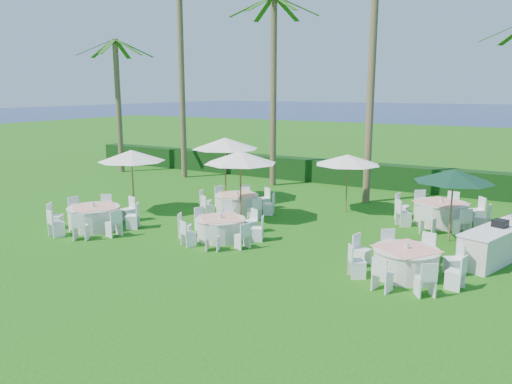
% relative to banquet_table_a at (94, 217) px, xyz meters
% --- Properties ---
extents(ground, '(120.00, 120.00, 0.00)m').
position_rel_banquet_table_a_xyz_m(ground, '(4.68, 0.69, -0.42)').
color(ground, '#18560E').
rests_on(ground, ground).
extents(hedge, '(34.00, 1.00, 1.20)m').
position_rel_banquet_table_a_xyz_m(hedge, '(4.68, 12.69, 0.18)').
color(hedge, black).
rests_on(hedge, ground).
extents(ocean, '(260.00, 260.00, 0.00)m').
position_rel_banquet_table_a_xyz_m(ocean, '(4.68, 102.69, -0.42)').
color(ocean, '#081552').
rests_on(ocean, ground).
extents(banquet_table_a, '(3.19, 3.19, 0.97)m').
position_rel_banquet_table_a_xyz_m(banquet_table_a, '(0.00, 0.00, 0.00)').
color(banquet_table_a, beige).
rests_on(banquet_table_a, ground).
extents(banquet_table_b, '(2.78, 2.78, 0.88)m').
position_rel_banquet_table_a_xyz_m(banquet_table_b, '(4.66, 1.22, -0.04)').
color(banquet_table_b, beige).
rests_on(banquet_table_b, ground).
extents(banquet_table_c, '(3.06, 3.06, 0.93)m').
position_rel_banquet_table_a_xyz_m(banquet_table_c, '(10.82, 0.91, -0.02)').
color(banquet_table_c, beige).
rests_on(banquet_table_c, ground).
extents(banquet_table_e, '(3.00, 3.00, 0.93)m').
position_rel_banquet_table_a_xyz_m(banquet_table_e, '(3.21, 4.51, -0.02)').
color(banquet_table_e, beige).
rests_on(banquet_table_e, ground).
extents(banquet_table_f, '(3.37, 3.37, 1.01)m').
position_rel_banquet_table_a_xyz_m(banquet_table_f, '(10.63, 6.84, 0.02)').
color(banquet_table_f, beige).
rests_on(banquet_table_f, ground).
extents(umbrella_a, '(2.64, 2.64, 2.56)m').
position_rel_banquet_table_a_xyz_m(umbrella_a, '(-0.38, 2.41, 1.91)').
color(umbrella_a, brown).
rests_on(umbrella_a, ground).
extents(umbrella_b, '(2.72, 2.72, 2.67)m').
position_rel_banquet_table_a_xyz_m(umbrella_b, '(4.00, 3.53, 2.01)').
color(umbrella_b, brown).
rests_on(umbrella_b, ground).
extents(umbrella_c, '(2.94, 2.94, 2.83)m').
position_rel_banquet_table_a_xyz_m(umbrella_c, '(1.56, 6.16, 2.16)').
color(umbrella_c, brown).
rests_on(umbrella_c, ground).
extents(umbrella_d, '(2.63, 2.63, 2.36)m').
position_rel_banquet_table_a_xyz_m(umbrella_d, '(6.94, 6.91, 1.73)').
color(umbrella_d, brown).
rests_on(umbrella_d, ground).
extents(umbrella_green, '(2.53, 2.53, 2.40)m').
position_rel_banquet_table_a_xyz_m(umbrella_green, '(11.27, 4.85, 1.76)').
color(umbrella_green, brown).
rests_on(umbrella_green, ground).
extents(buffet_table, '(2.21, 4.36, 1.53)m').
position_rel_banquet_table_a_xyz_m(buffet_table, '(12.97, 4.04, 0.11)').
color(buffet_table, beige).
rests_on(buffet_table, ground).
extents(palm_a, '(4.40, 4.13, 11.61)m').
position_rel_banquet_table_a_xyz_m(palm_a, '(-3.87, 10.09, 5.87)').
color(palm_a, brown).
rests_on(palm_a, ground).
extents(palm_b, '(4.12, 4.40, 9.38)m').
position_rel_banquet_table_a_xyz_m(palm_b, '(1.61, 10.50, 4.73)').
color(palm_b, brown).
rests_on(palm_b, ground).
extents(palm_c, '(4.40, 3.98, 12.01)m').
position_rel_banquet_table_a_xyz_m(palm_c, '(7.08, 9.06, 6.07)').
color(palm_c, brown).
rests_on(palm_c, ground).
extents(palm_f, '(4.40, 4.13, 7.77)m').
position_rel_banquet_table_a_xyz_m(palm_f, '(-8.38, 9.72, 3.90)').
color(palm_f, brown).
rests_on(palm_f, ground).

